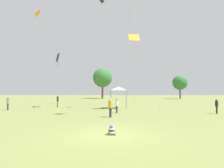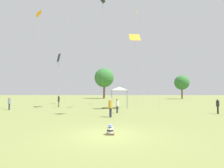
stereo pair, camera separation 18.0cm
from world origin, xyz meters
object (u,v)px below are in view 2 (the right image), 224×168
(seated_toddler, at_px, (110,131))
(person_standing_0, at_px, (9,102))
(person_standing_4, at_px, (218,105))
(kite_1, at_px, (135,38))
(kite_9, at_px, (59,58))
(distant_tree_1, at_px, (182,83))
(distant_tree_0, at_px, (104,78))
(person_standing_2, at_px, (111,106))
(kite_2, at_px, (103,6))
(person_standing_1, at_px, (59,100))
(person_standing_3, at_px, (117,104))
(canopy_tent, at_px, (119,89))
(kite_6, at_px, (136,17))
(kite_3, at_px, (39,17))

(seated_toddler, bearing_deg, person_standing_0, 137.77)
(person_standing_4, bearing_deg, kite_1, -149.58)
(kite_9, xyz_separation_m, distant_tree_1, (31.41, 37.41, -1.45))
(distant_tree_0, bearing_deg, person_standing_0, -101.07)
(person_standing_2, distance_m, kite_2, 24.57)
(person_standing_1, height_order, person_standing_4, person_standing_1)
(person_standing_0, distance_m, person_standing_1, 6.54)
(kite_2, height_order, kite_9, kite_2)
(person_standing_0, height_order, person_standing_3, person_standing_0)
(kite_2, distance_m, distant_tree_1, 41.59)
(person_standing_1, xyz_separation_m, kite_1, (11.21, -3.57, 8.24))
(person_standing_3, relative_size, kite_2, 0.08)
(kite_2, bearing_deg, person_standing_3, -154.69)
(person_standing_3, distance_m, distant_tree_0, 47.91)
(person_standing_3, relative_size, canopy_tent, 0.51)
(person_standing_3, relative_size, kite_1, 0.15)
(person_standing_3, distance_m, kite_1, 9.46)
(canopy_tent, distance_m, kite_2, 18.12)
(distant_tree_1, bearing_deg, person_standing_4, -105.65)
(kite_1, distance_m, distant_tree_0, 44.13)
(person_standing_2, height_order, distant_tree_1, distant_tree_1)
(kite_1, bearing_deg, person_standing_2, -74.60)
(distant_tree_0, bearing_deg, person_standing_1, -95.40)
(kite_6, height_order, distant_tree_0, kite_6)
(kite_3, bearing_deg, seated_toddler, 65.90)
(canopy_tent, xyz_separation_m, kite_9, (-8.91, 0.32, 4.50))
(seated_toddler, xyz_separation_m, kite_6, (3.85, 22.57, 16.09))
(distant_tree_1, bearing_deg, kite_1, -117.20)
(person_standing_3, distance_m, canopy_tent, 6.06)
(canopy_tent, height_order, kite_2, kite_2)
(person_standing_4, xyz_separation_m, kite_9, (-19.10, 6.54, 6.30))
(seated_toddler, height_order, person_standing_3, person_standing_3)
(distant_tree_1, bearing_deg, canopy_tent, -120.81)
(seated_toddler, xyz_separation_m, kite_3, (-11.16, 15.38, 13.11))
(kite_1, bearing_deg, seated_toddler, -62.95)
(person_standing_1, height_order, distant_tree_1, distant_tree_1)
(canopy_tent, bearing_deg, person_standing_4, -31.42)
(person_standing_0, bearing_deg, seated_toddler, -4.61)
(person_standing_1, relative_size, kite_9, 0.22)
(kite_6, bearing_deg, kite_2, 133.79)
(kite_1, bearing_deg, distant_tree_0, 137.88)
(seated_toddler, height_order, person_standing_1, person_standing_1)
(kite_2, relative_size, distant_tree_0, 1.74)
(seated_toddler, height_order, kite_9, kite_9)
(person_standing_4, height_order, kite_1, kite_1)
(seated_toddler, bearing_deg, kite_6, 81.34)
(kite_1, relative_size, distant_tree_0, 0.86)
(seated_toddler, height_order, canopy_tent, canopy_tent)
(person_standing_0, height_order, distant_tree_0, distant_tree_0)
(distant_tree_0, bearing_deg, person_standing_4, -71.83)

